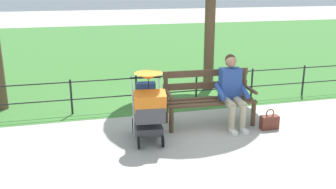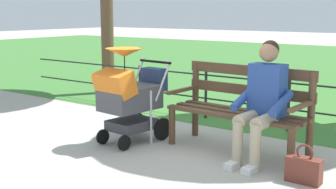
{
  "view_description": "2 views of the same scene",
  "coord_description": "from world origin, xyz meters",
  "px_view_note": "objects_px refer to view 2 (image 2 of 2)",
  "views": [
    {
      "loc": [
        1.81,
        5.94,
        2.48
      ],
      "look_at": [
        0.29,
        0.01,
        0.64
      ],
      "focal_mm": 39.92,
      "sensor_mm": 36.0,
      "label": 1
    },
    {
      "loc": [
        -2.74,
        4.35,
        1.56
      ],
      "look_at": [
        0.29,
        0.21,
        0.61
      ],
      "focal_mm": 47.51,
      "sensor_mm": 36.0,
      "label": 2
    }
  ],
  "objects_px": {
    "park_bench": "(241,105)",
    "person_on_bench": "(262,98)",
    "handbag": "(304,169)",
    "stroller": "(130,94)"
  },
  "relations": [
    {
      "from": "park_bench",
      "to": "person_on_bench",
      "type": "distance_m",
      "value": 0.44
    },
    {
      "from": "person_on_bench",
      "to": "handbag",
      "type": "distance_m",
      "value": 0.88
    },
    {
      "from": "park_bench",
      "to": "handbag",
      "type": "bearing_deg",
      "value": 149.37
    },
    {
      "from": "person_on_bench",
      "to": "park_bench",
      "type": "bearing_deg",
      "value": -32.28
    },
    {
      "from": "park_bench",
      "to": "person_on_bench",
      "type": "xyz_separation_m",
      "value": [
        -0.35,
        0.22,
        0.15
      ]
    },
    {
      "from": "park_bench",
      "to": "handbag",
      "type": "xyz_separation_m",
      "value": [
        -0.94,
        0.56,
        -0.4
      ]
    },
    {
      "from": "person_on_bench",
      "to": "stroller",
      "type": "distance_m",
      "value": 1.59
    },
    {
      "from": "stroller",
      "to": "person_on_bench",
      "type": "bearing_deg",
      "value": -168.84
    },
    {
      "from": "park_bench",
      "to": "person_on_bench",
      "type": "height_order",
      "value": "person_on_bench"
    },
    {
      "from": "park_bench",
      "to": "person_on_bench",
      "type": "bearing_deg",
      "value": 147.72
    }
  ]
}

